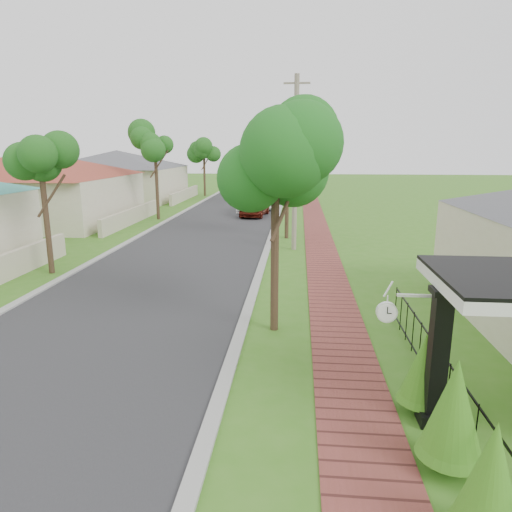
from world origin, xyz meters
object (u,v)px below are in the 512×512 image
at_px(parked_car_red, 255,207).
at_px(parked_car_white, 257,203).
at_px(utility_pole, 295,164).
at_px(porch_post, 437,365).
at_px(station_clock, 389,311).
at_px(near_tree, 276,162).

distance_m(parked_car_red, parked_car_white, 1.41).
bearing_deg(utility_pole, porch_post, -79.53).
bearing_deg(station_clock, utility_pole, 97.56).
bearing_deg(parked_car_white, porch_post, -68.40).
bearing_deg(parked_car_red, utility_pole, -67.99).
bearing_deg(porch_post, parked_car_red, 102.49).
height_order(porch_post, parked_car_white, porch_post).
height_order(porch_post, utility_pole, utility_pole).
relative_size(porch_post, utility_pole, 0.31).
height_order(porch_post, station_clock, porch_post).
bearing_deg(station_clock, porch_post, -26.80).
xyz_separation_m(porch_post, utility_pole, (-2.62, 14.17, 2.95)).
xyz_separation_m(near_tree, utility_pole, (0.41, 10.10, -0.37)).
height_order(porch_post, parked_car_red, porch_post).
bearing_deg(parked_car_red, porch_post, -70.57).
distance_m(porch_post, parked_car_white, 27.04).
distance_m(parked_car_white, station_clock, 26.52).
bearing_deg(parked_car_red, station_clock, -72.13).
relative_size(porch_post, parked_car_red, 0.62).
xyz_separation_m(parked_car_white, near_tree, (2.52, -22.39, 3.63)).
bearing_deg(parked_car_white, near_tree, -73.83).
bearing_deg(near_tree, parked_car_red, 96.84).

